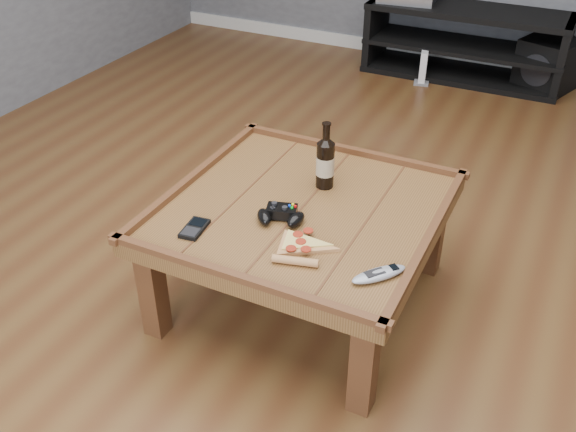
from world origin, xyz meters
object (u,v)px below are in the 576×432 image
at_px(pizza_slice, 300,246).
at_px(media_console, 465,44).
at_px(subwoofer, 548,64).
at_px(smartphone, 195,228).
at_px(remote_control, 379,274).
at_px(game_console, 423,67).
at_px(coffee_table, 303,220).
at_px(game_controller, 281,215).
at_px(beer_bottle, 325,162).

bearing_deg(pizza_slice, media_console, 77.17).
bearing_deg(subwoofer, smartphone, -85.82).
xyz_separation_m(remote_control, game_console, (-0.62, 2.81, -0.36)).
height_order(coffee_table, pizza_slice, pizza_slice).
distance_m(media_console, game_console, 0.34).
height_order(game_controller, smartphone, game_controller).
height_order(media_console, beer_bottle, beer_bottle).
height_order(coffee_table, game_console, coffee_table).
bearing_deg(beer_bottle, media_console, 90.27).
relative_size(game_controller, subwoofer, 0.42).
relative_size(smartphone, subwoofer, 0.30).
xyz_separation_m(smartphone, game_console, (0.06, 2.84, -0.35)).
xyz_separation_m(pizza_slice, smartphone, (-0.38, -0.07, -0.00)).
bearing_deg(game_controller, beer_bottle, 64.18).
xyz_separation_m(subwoofer, game_console, (-0.80, -0.27, -0.07)).
distance_m(coffee_table, game_console, 2.56).
bearing_deg(subwoofer, pizza_slice, -79.23).
distance_m(smartphone, game_console, 2.87).
relative_size(game_controller, game_console, 0.80).
distance_m(pizza_slice, game_console, 2.82).
relative_size(pizza_slice, smartphone, 2.31).
height_order(beer_bottle, game_console, beer_bottle).
xyz_separation_m(media_console, game_console, (-0.22, -0.22, -0.14)).
height_order(media_console, remote_control, media_console).
xyz_separation_m(game_controller, pizza_slice, (0.14, -0.13, -0.02)).
distance_m(beer_bottle, game_controller, 0.31).
bearing_deg(media_console, coffee_table, -90.00).
bearing_deg(smartphone, media_console, 78.01).
height_order(smartphone, game_console, smartphone).
xyz_separation_m(beer_bottle, remote_control, (0.39, -0.45, -0.10)).
bearing_deg(coffee_table, game_console, 95.05).
bearing_deg(coffee_table, pizza_slice, -67.09).
bearing_deg(beer_bottle, remote_control, -49.47).
relative_size(beer_bottle, game_controller, 1.46).
xyz_separation_m(pizza_slice, remote_control, (0.29, -0.03, 0.00)).
height_order(beer_bottle, pizza_slice, beer_bottle).
height_order(coffee_table, remote_control, remote_control).
relative_size(game_controller, smartphone, 1.39).
height_order(smartphone, subwoofer, smartphone).
relative_size(media_console, subwoofer, 3.15).
xyz_separation_m(game_controller, smartphone, (-0.25, -0.19, -0.02)).
xyz_separation_m(coffee_table, game_controller, (-0.03, -0.12, 0.08)).
bearing_deg(media_console, subwoofer, 4.75).
bearing_deg(coffee_table, game_controller, -105.35).
height_order(game_controller, subwoofer, game_controller).
bearing_deg(remote_control, smartphone, -136.68).
bearing_deg(pizza_slice, game_controller, 122.64).
xyz_separation_m(beer_bottle, game_controller, (-0.05, -0.30, -0.09)).
relative_size(remote_control, game_console, 0.80).
height_order(beer_bottle, smartphone, beer_bottle).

